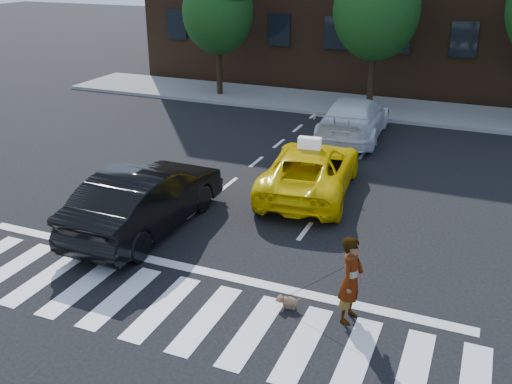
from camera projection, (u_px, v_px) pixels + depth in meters
ground at (162, 308)px, 11.57m from camera, size 120.00×120.00×0.00m
crosswalk at (162, 308)px, 11.57m from camera, size 13.00×2.40×0.01m
stop_line at (199, 270)px, 12.93m from camera, size 12.00×0.30×0.01m
sidewalk_far at (360, 106)px, 26.41m from camera, size 30.00×4.00×0.15m
tree_left at (218, 3)px, 26.77m from camera, size 3.39×3.38×6.50m
taxi at (311, 169)px, 16.88m from camera, size 2.99×5.45×1.45m
black_sedan at (146, 198)px, 14.58m from camera, size 1.87×5.18×1.70m
white_suv at (354, 118)px, 21.84m from camera, size 2.50×5.54×1.58m
woman at (351, 280)px, 10.88m from camera, size 0.52×0.71×1.78m
dog at (287, 301)px, 11.49m from camera, size 0.49×0.31×0.29m
taxi_sign at (310, 143)px, 16.36m from camera, size 0.68×0.35×0.32m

